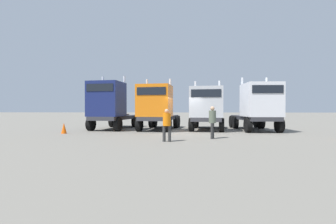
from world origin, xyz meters
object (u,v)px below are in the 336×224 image
semi_truck_navy (110,106)px  semi_truck_silver (207,108)px  semi_truck_orange (157,107)px  semi_truck_white (258,106)px  traffic_cone_near (64,128)px  visitor_with_camera (212,120)px  visitor_in_hivis (167,123)px

semi_truck_navy → semi_truck_silver: (7.69, -0.30, -0.22)m
semi_truck_silver → semi_truck_orange: bearing=-80.1°
semi_truck_white → traffic_cone_near: bearing=-81.6°
semi_truck_white → visitor_with_camera: semi_truck_white is taller
semi_truck_orange → semi_truck_silver: (3.88, 0.10, -0.08)m
semi_truck_silver → traffic_cone_near: (-9.98, -2.87, -1.35)m
semi_truck_orange → semi_truck_white: size_ratio=1.07×
visitor_with_camera → semi_truck_navy: bearing=-20.9°
semi_truck_orange → visitor_with_camera: bearing=42.8°
visitor_in_hivis → traffic_cone_near: 8.17m
semi_truck_white → visitor_in_hivis: size_ratio=3.58×
semi_truck_silver → visitor_with_camera: (-0.23, -5.17, -0.66)m
semi_truck_navy → traffic_cone_near: bearing=-27.9°
semi_truck_navy → visitor_in_hivis: semi_truck_navy is taller
semi_truck_silver → semi_truck_white: 3.80m
semi_truck_silver → visitor_with_camera: size_ratio=3.30×
visitor_with_camera → semi_truck_silver: bearing=-77.2°
visitor_with_camera → semi_truck_orange: bearing=-38.9°
semi_truck_orange → semi_truck_silver: 3.88m
semi_truck_navy → visitor_in_hivis: bearing=43.6°
visitor_in_hivis → traffic_cone_near: bearing=68.2°
semi_truck_orange → visitor_with_camera: semi_truck_orange is taller
semi_truck_navy → traffic_cone_near: semi_truck_navy is taller
semi_truck_navy → semi_truck_orange: size_ratio=1.03×
semi_truck_white → traffic_cone_near: 14.07m
semi_truck_silver → semi_truck_white: semi_truck_white is taller
semi_truck_silver → semi_truck_white: bearing=93.2°
semi_truck_orange → visitor_in_hivis: size_ratio=3.82×
semi_truck_navy → visitor_with_camera: 9.29m
semi_truck_navy → visitor_with_camera: (7.46, -5.47, -0.88)m
visitor_in_hivis → visitor_with_camera: size_ratio=0.92×
semi_truck_white → semi_truck_navy: bearing=-95.2°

